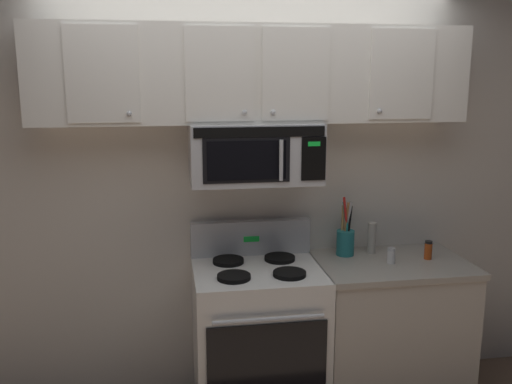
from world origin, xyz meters
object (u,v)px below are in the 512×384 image
over_range_microwave (255,153)px  spice_jar (428,250)px  stove_range (258,336)px  salt_shaker (391,256)px  utensil_crock_teal (345,239)px  pepper_mill (372,238)px

over_range_microwave → spice_jar: size_ratio=6.50×
stove_range → salt_shaker: 0.95m
utensil_crock_teal → pepper_mill: (0.18, 0.01, -0.00)m
over_range_microwave → stove_range: bearing=-89.9°
over_range_microwave → spice_jar: (1.07, -0.11, -0.62)m
salt_shaker → pepper_mill: 0.23m
stove_range → salt_shaker: bearing=-2.3°
pepper_mill → spice_jar: pepper_mill is taller
stove_range → pepper_mill: 0.95m
spice_jar → over_range_microwave: bearing=174.2°
salt_shaker → utensil_crock_teal: bearing=138.0°
utensil_crock_teal → stove_range: bearing=-164.0°
stove_range → spice_jar: stove_range is taller
utensil_crock_teal → salt_shaker: utensil_crock_teal is taller
utensil_crock_teal → salt_shaker: bearing=-42.0°
over_range_microwave → spice_jar: bearing=-5.8°
stove_range → over_range_microwave: bearing=90.1°
pepper_mill → spice_jar: 0.35m
over_range_microwave → salt_shaker: bearing=-10.3°
over_range_microwave → salt_shaker: size_ratio=7.75×
stove_range → spice_jar: (1.07, 0.01, 0.49)m
pepper_mill → stove_range: bearing=-166.6°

